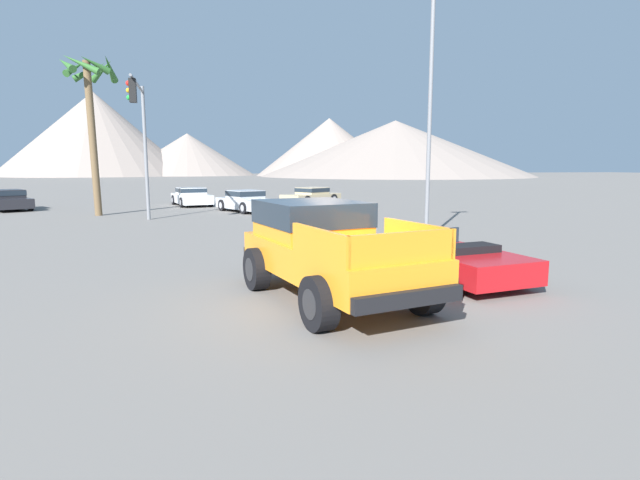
% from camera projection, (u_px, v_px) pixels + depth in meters
% --- Properties ---
extents(ground_plane, '(320.00, 320.00, 0.00)m').
position_uv_depth(ground_plane, '(342.00, 297.00, 9.83)').
color(ground_plane, slate).
extents(orange_pickup_truck, '(3.10, 5.27, 1.84)m').
position_uv_depth(orange_pickup_truck, '(325.00, 244.00, 9.69)').
color(orange_pickup_truck, orange).
rests_on(orange_pickup_truck, ground_plane).
extents(red_convertible_car, '(2.37, 4.65, 1.07)m').
position_uv_depth(red_convertible_car, '(445.00, 258.00, 11.57)').
color(red_convertible_car, '#B21419').
rests_on(red_convertible_car, ground_plane).
extents(parked_car_white, '(2.75, 4.50, 1.15)m').
position_uv_depth(parked_car_white, '(191.00, 196.00, 32.27)').
color(parked_car_white, white).
rests_on(parked_car_white, ground_plane).
extents(parked_car_tan, '(4.49, 3.82, 1.11)m').
position_uv_depth(parked_car_tan, '(312.00, 195.00, 33.62)').
color(parked_car_tan, tan).
rests_on(parked_car_tan, ground_plane).
extents(parked_car_silver, '(3.29, 4.41, 1.20)m').
position_uv_depth(parked_car_silver, '(246.00, 201.00, 28.01)').
color(parked_car_silver, '#B7BABF').
rests_on(parked_car_silver, ground_plane).
extents(parked_car_dark, '(3.79, 4.80, 1.18)m').
position_uv_depth(parked_car_dark, '(7.00, 200.00, 28.99)').
color(parked_car_dark, '#232328').
rests_on(parked_car_dark, ground_plane).
extents(traffic_light_main, '(0.38, 4.57, 6.19)m').
position_uv_depth(traffic_light_main, '(140.00, 124.00, 21.66)').
color(traffic_light_main, slate).
rests_on(traffic_light_main, ground_plane).
extents(street_lamp_post, '(0.90, 0.24, 8.20)m').
position_uv_depth(street_lamp_post, '(430.00, 95.00, 16.66)').
color(street_lamp_post, slate).
rests_on(street_lamp_post, ground_plane).
extents(palm_tree_tall, '(2.84, 2.77, 7.98)m').
position_uv_depth(palm_tree_tall, '(90.00, 95.00, 24.82)').
color(palm_tree_tall, brown).
rests_on(palm_tree_tall, ground_plane).
extents(distant_mountain_range, '(130.56, 82.70, 21.46)m').
position_uv_depth(distant_mountain_range, '(259.00, 144.00, 127.85)').
color(distant_mountain_range, gray).
rests_on(distant_mountain_range, ground_plane).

